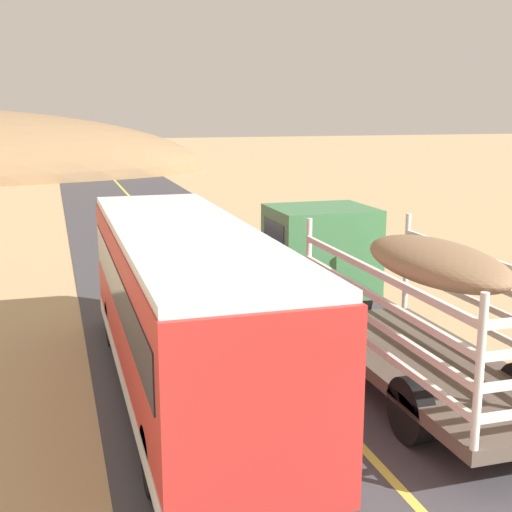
# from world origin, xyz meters

# --- Properties ---
(livestock_truck) EXTENTS (2.53, 9.70, 3.02)m
(livestock_truck) POSITION_xyz_m (1.92, 9.10, 1.79)
(livestock_truck) COLOR #3F7F4C
(livestock_truck) RESTS_ON road_surface
(bus) EXTENTS (2.54, 10.00, 3.21)m
(bus) POSITION_xyz_m (-2.27, 7.52, 1.75)
(bus) COLOR red
(bus) RESTS_ON road_surface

